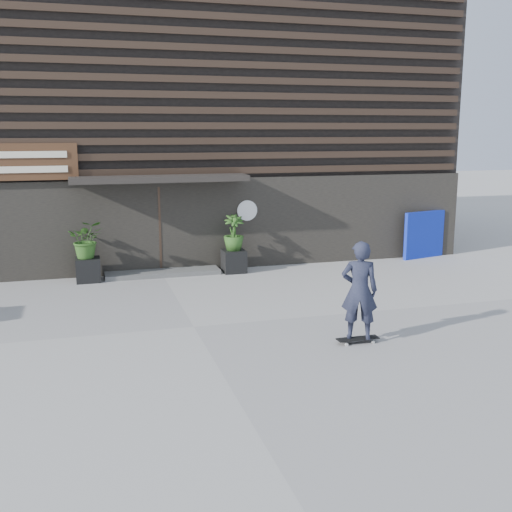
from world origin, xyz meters
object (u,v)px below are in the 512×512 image
object	(u,v)px
planter_pot_right	(234,261)
blue_tarp	(424,235)
skateboarder	(359,291)
planter_pot_left	(88,270)

from	to	relation	value
planter_pot_right	blue_tarp	bearing A→B (deg)	2.89
blue_tarp	skateboarder	distance (m)	8.26
planter_pot_left	blue_tarp	bearing A→B (deg)	1.76
planter_pot_right	skateboarder	world-z (taller)	skateboarder
planter_pot_right	blue_tarp	xyz separation A→B (m)	(5.94, 0.30, 0.40)
blue_tarp	skateboarder	size ratio (longest dim) A/B	0.80
skateboarder	blue_tarp	bearing A→B (deg)	51.25
planter_pot_right	blue_tarp	world-z (taller)	blue_tarp
planter_pot_left	blue_tarp	world-z (taller)	blue_tarp
planter_pot_left	planter_pot_right	size ratio (longest dim) A/B	1.00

